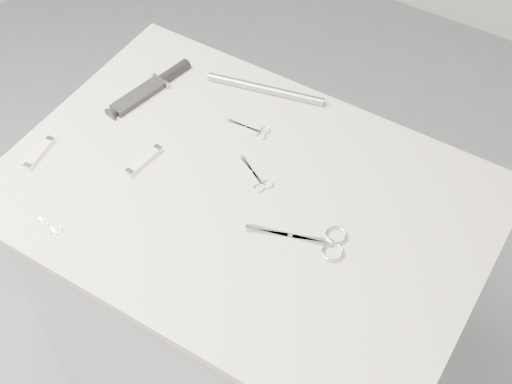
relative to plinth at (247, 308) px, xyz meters
The scene contains 11 objects.
ground 0.46m from the plinth, ahead, with size 4.00×4.00×0.01m, color gray.
plinth is the anchor object (origin of this frame).
display_board 0.46m from the plinth, ahead, with size 1.00×0.70×0.02m, color beige.
large_shears 0.51m from the plinth, ahead, with size 0.20×0.11×0.01m.
embroidery_scissors_a 0.51m from the plinth, 114.79° to the left, with size 0.10×0.04×0.00m.
embroidery_scissors_b 0.47m from the plinth, 84.12° to the left, with size 0.10×0.07×0.00m.
tiny_scissors 0.61m from the plinth, 135.35° to the right, with size 0.07×0.03×0.00m.
sheathed_knife 0.61m from the plinth, 155.34° to the left, with size 0.08×0.23×0.03m.
pocket_knife_a 0.53m from the plinth, behind, with size 0.03×0.10×0.01m.
pocket_knife_b 0.66m from the plinth, 162.10° to the right, with size 0.03×0.10×0.01m.
metal_rail 0.57m from the plinth, 113.01° to the left, with size 0.02×0.02×0.28m, color gray.
Camera 1 is at (0.50, -0.77, 2.07)m, focal length 50.00 mm.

